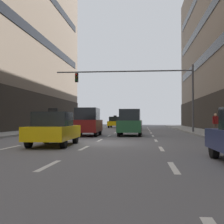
{
  "coord_description": "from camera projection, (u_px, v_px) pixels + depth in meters",
  "views": [
    {
      "loc": [
        2.51,
        -15.98,
        1.25
      ],
      "look_at": [
        -0.95,
        18.74,
        2.09
      ],
      "focal_mm": 48.62,
      "sensor_mm": 36.0,
      "label": 1
    }
  ],
  "objects": [
    {
      "name": "lane_stripe_l2_s9",
      "position": [
        124.0,
        128.0,
        42.97
      ],
      "size": [
        0.16,
        2.0,
        0.01
      ],
      "primitive_type": "cube",
      "color": "silver",
      "rests_on": "ground"
    },
    {
      "name": "lane_stripe_l3_s3",
      "position": [
        161.0,
        149.0,
        12.8
      ],
      "size": [
        0.16,
        2.0,
        0.01
      ],
      "primitive_type": "cube",
      "color": "silver",
      "rests_on": "ground"
    },
    {
      "name": "lane_stripe_l3_s6",
      "position": [
        151.0,
        133.0,
        27.72
      ],
      "size": [
        0.16,
        2.0,
        0.01
      ],
      "primitive_type": "cube",
      "color": "silver",
      "rests_on": "ground"
    },
    {
      "name": "lane_stripe_l2_s8",
      "position": [
        122.0,
        129.0,
        38.0
      ],
      "size": [
        0.16,
        2.0,
        0.01
      ],
      "primitive_type": "cube",
      "color": "silver",
      "rests_on": "ground"
    },
    {
      "name": "pedestrian_0",
      "position": [
        216.0,
        123.0,
        21.55
      ],
      "size": [
        0.48,
        0.34,
        1.53
      ],
      "color": "brown",
      "rests_on": "sidewalk_right"
    },
    {
      "name": "car_driving_0",
      "position": [
        52.0,
        124.0,
        25.33
      ],
      "size": [
        2.13,
        4.69,
        1.73
      ],
      "color": "black",
      "rests_on": "ground"
    },
    {
      "name": "taxi_driving_2",
      "position": [
        133.0,
        121.0,
        34.34
      ],
      "size": [
        1.87,
        4.21,
        2.18
      ],
      "color": "black",
      "rests_on": "ground"
    },
    {
      "name": "lane_stripe_l1_s7",
      "position": [
        89.0,
        131.0,
        33.35
      ],
      "size": [
        0.16,
        2.0,
        0.01
      ],
      "primitive_type": "cube",
      "color": "silver",
      "rests_on": "ground"
    },
    {
      "name": "lane_stripe_l3_s5",
      "position": [
        153.0,
        136.0,
        22.75
      ],
      "size": [
        0.16,
        2.0,
        0.01
      ],
      "primitive_type": "cube",
      "color": "silver",
      "rests_on": "ground"
    },
    {
      "name": "traffic_signal_0",
      "position": [
        146.0,
        84.0,
        27.49
      ],
      "size": [
        12.53,
        0.35,
        6.04
      ],
      "color": "#4C4C51",
      "rests_on": "sidewalk_right"
    },
    {
      "name": "ground_plane",
      "position": [
        95.0,
        143.0,
        16.11
      ],
      "size": [
        120.0,
        120.0,
        0.0
      ],
      "primitive_type": "plane",
      "color": "slate"
    },
    {
      "name": "lane_stripe_l3_s9",
      "position": [
        148.0,
        128.0,
        42.64
      ],
      "size": [
        0.16,
        2.0,
        0.01
      ],
      "primitive_type": "cube",
      "color": "silver",
      "rests_on": "ground"
    },
    {
      "name": "lane_stripe_l1_s8",
      "position": [
        96.0,
        129.0,
        38.33
      ],
      "size": [
        0.16,
        2.0,
        0.01
      ],
      "primitive_type": "cube",
      "color": "silver",
      "rests_on": "ground"
    },
    {
      "name": "lane_stripe_l1_s10",
      "position": [
        106.0,
        127.0,
        48.28
      ],
      "size": [
        0.16,
        2.0,
        0.01
      ],
      "primitive_type": "cube",
      "color": "silver",
      "rests_on": "ground"
    },
    {
      "name": "lane_stripe_l1_s3",
      "position": [
        11.0,
        147.0,
        13.46
      ],
      "size": [
        0.16,
        2.0,
        0.01
      ],
      "primitive_type": "cube",
      "color": "silver",
      "rests_on": "ground"
    },
    {
      "name": "taxi_driving_5",
      "position": [
        115.0,
        122.0,
        45.5
      ],
      "size": [
        1.98,
        4.45,
        1.83
      ],
      "color": "black",
      "rests_on": "ground"
    },
    {
      "name": "car_driving_4",
      "position": [
        130.0,
        123.0,
        23.11
      ],
      "size": [
        1.8,
        4.18,
        2.01
      ],
      "color": "black",
      "rests_on": "ground"
    },
    {
      "name": "lane_stripe_l1_s5",
      "position": [
        67.0,
        135.0,
        23.41
      ],
      "size": [
        0.16,
        2.0,
        0.01
      ],
      "primitive_type": "cube",
      "color": "silver",
      "rests_on": "ground"
    },
    {
      "name": "lane_stripe_l2_s2",
      "position": [
        49.0,
        165.0,
        8.16
      ],
      "size": [
        0.16,
        2.0,
        0.01
      ],
      "primitive_type": "cube",
      "color": "silver",
      "rests_on": "ground"
    },
    {
      "name": "lane_stripe_l1_s9",
      "position": [
        101.0,
        128.0,
        43.3
      ],
      "size": [
        0.16,
        2.0,
        0.01
      ],
      "primitive_type": "cube",
      "color": "silver",
      "rests_on": "ground"
    },
    {
      "name": "lane_stripe_l2_s5",
      "position": [
        109.0,
        136.0,
        23.08
      ],
      "size": [
        0.16,
        2.0,
        0.01
      ],
      "primitive_type": "cube",
      "color": "silver",
      "rests_on": "ground"
    },
    {
      "name": "lane_stripe_l3_s7",
      "position": [
        150.0,
        131.0,
        32.7
      ],
      "size": [
        0.16,
        2.0,
        0.01
      ],
      "primitive_type": "cube",
      "color": "silver",
      "rests_on": "ground"
    },
    {
      "name": "lane_stripe_l3_s10",
      "position": [
        147.0,
        127.0,
        47.62
      ],
      "size": [
        0.16,
        2.0,
        0.01
      ],
      "primitive_type": "cube",
      "color": "silver",
      "rests_on": "ground"
    },
    {
      "name": "lane_stripe_l2_s3",
      "position": [
        84.0,
        148.0,
        13.13
      ],
      "size": [
        0.16,
        2.0,
        0.01
      ],
      "primitive_type": "cube",
      "color": "silver",
      "rests_on": "ground"
    },
    {
      "name": "taxi_driving_1",
      "position": [
        54.0,
        129.0,
        14.3
      ],
      "size": [
        1.88,
        4.28,
        1.76
      ],
      "color": "black",
      "rests_on": "ground"
    },
    {
      "name": "lane_stripe_l3_s4",
      "position": [
        156.0,
        141.0,
        17.77
      ],
      "size": [
        0.16,
        2.0,
        0.01
      ],
      "primitive_type": "cube",
      "color": "silver",
      "rests_on": "ground"
    },
    {
      "name": "car_driving_3",
      "position": [
        88.0,
        122.0,
        22.89
      ],
      "size": [
        1.92,
        4.38,
        2.1
      ],
      "color": "black",
      "rests_on": "ground"
    },
    {
      "name": "lane_stripe_l2_s4",
      "position": [
        100.0,
        140.0,
        18.1
      ],
      "size": [
        0.16,
        2.0,
        0.01
      ],
      "primitive_type": "cube",
      "color": "silver",
      "rests_on": "ground"
    },
    {
      "name": "lane_stripe_l2_s7",
      "position": [
        119.0,
        131.0,
        33.02
      ],
      "size": [
        0.16,
        2.0,
        0.01
      ],
      "primitive_type": "cube",
      "color": "silver",
      "rests_on": "ground"
    },
    {
      "name": "lane_stripe_l1_s4",
      "position": [
        46.0,
        140.0,
        18.43
      ],
      "size": [
        0.16,
        2.0,
        0.01
      ],
      "primitive_type": "cube",
      "color": "silver",
      "rests_on": "ground"
    },
    {
      "name": "lane_stripe_l3_s2",
      "position": [
        173.0,
        167.0,
        7.83
      ],
      "size": [
        0.16,
        2.0,
        0.01
      ],
      "primitive_type": "cube",
      "color": "silver",
      "rests_on": "ground"
    },
    {
      "name": "lane_stripe_l2_s10",
      "position": [
        126.0,
        127.0,
        47.95
      ],
      "size": [
        0.16,
        2.0,
        0.01
      ],
      "primitive_type": "cube",
      "color": "silver",
      "rests_on": "ground"
    },
    {
      "name": "lane_stripe_l1_s6",
      "position": [
        80.0,
        133.0,
        28.38
      ],
      "size": [
        0.16,
        2.0,
        0.01
      ],
      "primitive_type": "cube",
      "color": "silver",
      "rests_on": "ground"
    },
    {
      "name": "lane_stripe_l2_s6",
      "position": [
        115.0,
        133.0,
        28.05
      ],
      "size": [
        0.16,
        2.0,
        0.01
      ],
      "primitive_type": "cube",
      "color": "silver",
      "rests_on": "ground"
    },
    {
      "name": "lane_stripe_l3_s8",
      "position": [
        149.0,
        129.0,
        37.67
      ],
      "size": [
        0.16,
        2.0,
        0.01
      ],
      "primitive_type": "cube",
      "color": "silver",
      "rests_on": "ground"
    }
  ]
}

